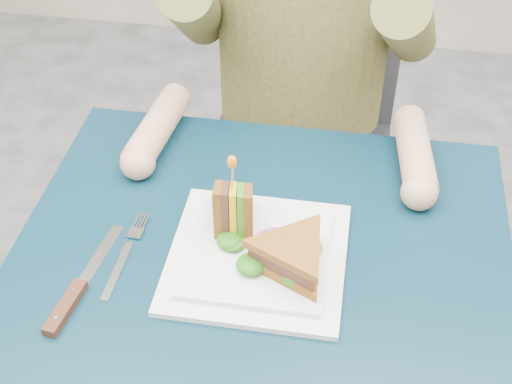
% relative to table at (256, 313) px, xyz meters
% --- Properties ---
extents(table, '(0.75, 0.75, 0.73)m').
position_rel_table_xyz_m(table, '(0.00, 0.00, 0.00)').
color(table, black).
rests_on(table, ground).
extents(chair, '(0.42, 0.40, 0.93)m').
position_rel_table_xyz_m(chair, '(0.00, 0.69, -0.11)').
color(chair, '#47474C').
rests_on(chair, ground).
extents(plate, '(0.26, 0.26, 0.02)m').
position_rel_table_xyz_m(plate, '(-0.00, 0.04, 0.09)').
color(plate, white).
rests_on(plate, table).
extents(sandwich_flat, '(0.19, 0.19, 0.05)m').
position_rel_table_xyz_m(sandwich_flat, '(0.05, 0.01, 0.12)').
color(sandwich_flat, brown).
rests_on(sandwich_flat, plate).
extents(sandwich_upright, '(0.08, 0.13, 0.13)m').
position_rel_table_xyz_m(sandwich_upright, '(-0.05, 0.08, 0.13)').
color(sandwich_upright, brown).
rests_on(sandwich_upright, plate).
extents(fork, '(0.02, 0.18, 0.01)m').
position_rel_table_xyz_m(fork, '(-0.20, 0.01, 0.08)').
color(fork, silver).
rests_on(fork, table).
extents(knife, '(0.05, 0.22, 0.02)m').
position_rel_table_xyz_m(knife, '(-0.25, -0.08, 0.09)').
color(knife, silver).
rests_on(knife, table).
extents(toothpick, '(0.01, 0.01, 0.06)m').
position_rel_table_xyz_m(toothpick, '(-0.05, 0.08, 0.20)').
color(toothpick, tan).
rests_on(toothpick, sandwich_upright).
extents(toothpick_frill, '(0.01, 0.01, 0.02)m').
position_rel_table_xyz_m(toothpick_frill, '(-0.05, 0.08, 0.23)').
color(toothpick_frill, orange).
rests_on(toothpick_frill, sandwich_upright).
extents(lettuce_spill, '(0.15, 0.13, 0.02)m').
position_rel_table_xyz_m(lettuce_spill, '(0.00, 0.05, 0.11)').
color(lettuce_spill, '#337A14').
rests_on(lettuce_spill, plate).
extents(onion_ring, '(0.04, 0.04, 0.02)m').
position_rel_table_xyz_m(onion_ring, '(0.01, 0.04, 0.11)').
color(onion_ring, '#9E4C7A').
rests_on(onion_ring, plate).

